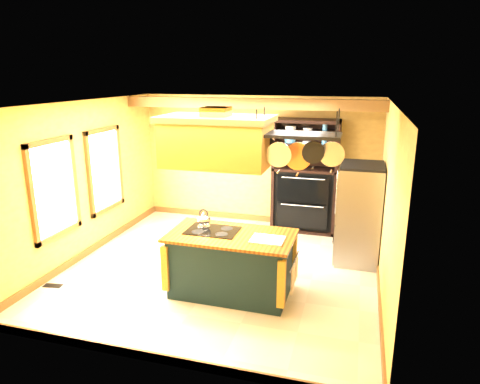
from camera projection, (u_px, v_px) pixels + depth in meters
The scene contains 15 objects.
floor at pixel (222, 268), 7.12m from camera, with size 5.00×5.00×0.00m, color beige.
ceiling at pixel (220, 103), 6.39m from camera, with size 5.00×5.00×0.00m, color white.
wall_back at pixel (258, 160), 9.07m from camera, with size 5.00×0.02×2.70m, color gold.
wall_front at pixel (146, 251), 4.44m from camera, with size 5.00×0.02×2.70m, color gold.
wall_left at pixel (84, 180), 7.41m from camera, with size 0.02×5.00×2.70m, color gold.
wall_right at pixel (387, 203), 6.10m from camera, with size 0.02×5.00×2.70m, color gold.
ceiling_beam at pixel (249, 103), 8.00m from camera, with size 5.00×0.15×0.20m, color brown.
window_near at pixel (55, 189), 6.65m from camera, with size 0.06×1.06×1.56m.
window_far at pixel (105, 170), 7.95m from camera, with size 0.06×1.06×1.56m.
kitchen_island at pixel (231, 263), 6.22m from camera, with size 1.81×1.02×1.11m.
range_hood at pixel (216, 140), 5.79m from camera, with size 1.52×0.86×0.80m.
pot_rack at pixel (298, 143), 5.51m from camera, with size 1.18×0.55×0.81m.
refrigerator at pixel (358, 216), 7.22m from camera, with size 0.72×0.85×1.66m.
hutch at pixel (305, 188), 8.70m from camera, with size 1.29×0.58×2.28m.
floor_register at pixel (53, 286), 6.52m from camera, with size 0.28×0.12×0.01m, color black.
Camera 1 is at (2.06, -6.19, 3.13)m, focal length 32.00 mm.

